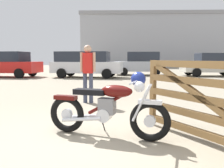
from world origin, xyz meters
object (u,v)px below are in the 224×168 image
blue_hatchback_right (141,63)px  silver_sedan_mid (211,65)px  vintage_motorcycle (110,107)px  bystander (88,68)px  red_hatchback_near (4,63)px  dark_sedan_left (86,64)px

blue_hatchback_right → silver_sedan_mid: 5.16m
vintage_motorcycle → blue_hatchback_right: bearing=99.4°
bystander → blue_hatchback_right: bearing=-0.4°
red_hatchback_near → bystander: bearing=-45.7°
red_hatchback_near → blue_hatchback_right: blue_hatchback_right is taller
dark_sedan_left → silver_sedan_mid: dark_sedan_left is taller
vintage_motorcycle → dark_sedan_left: size_ratio=0.43×
bystander → red_hatchback_near: red_hatchback_near is taller
vintage_motorcycle → blue_hatchback_right: (0.68, 14.57, 0.43)m
bystander → red_hatchback_near: bearing=49.5°
dark_sedan_left → blue_hatchback_right: blue_hatchback_right is taller
vintage_motorcycle → dark_sedan_left: 12.19m
vintage_motorcycle → silver_sedan_mid: size_ratio=0.47×
red_hatchback_near → silver_sedan_mid: red_hatchback_near is taller
red_hatchback_near → dark_sedan_left: same height
dark_sedan_left → silver_sedan_mid: 9.12m
vintage_motorcycle → red_hatchback_near: red_hatchback_near is taller
red_hatchback_near → silver_sedan_mid: bearing=12.0°
vintage_motorcycle → red_hatchback_near: (-8.74, 11.49, 0.45)m
blue_hatchback_right → bystander: bearing=79.2°
vintage_motorcycle → red_hatchback_near: size_ratio=0.43×
vintage_motorcycle → red_hatchback_near: 14.45m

